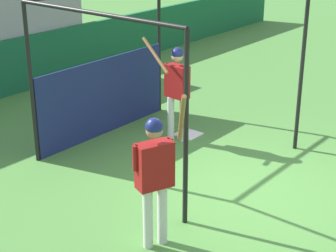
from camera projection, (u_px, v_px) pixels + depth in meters
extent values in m
plane|color=#477F38|center=(250.00, 193.00, 8.60)|extent=(60.00, 60.00, 0.00)
cube|color=#1E6B3D|center=(12.00, 32.00, 13.18)|extent=(0.45, 0.40, 0.10)
cube|color=#1E6B3D|center=(6.00, 21.00, 13.20)|extent=(0.45, 0.06, 0.40)
cube|color=#1E6B3D|center=(30.00, 28.00, 13.57)|extent=(0.45, 0.40, 0.10)
cube|color=#1E6B3D|center=(25.00, 17.00, 13.59)|extent=(0.45, 0.06, 0.40)
cube|color=#1E6B3D|center=(48.00, 24.00, 13.97)|extent=(0.45, 0.40, 0.10)
cube|color=#1E6B3D|center=(43.00, 14.00, 13.99)|extent=(0.45, 0.06, 0.40)
cube|color=#1E6B3D|center=(9.00, 8.00, 13.89)|extent=(0.45, 0.40, 0.10)
cube|color=#1E6B3D|center=(27.00, 5.00, 14.29)|extent=(0.45, 0.40, 0.10)
cylinder|color=black|center=(186.00, 132.00, 7.33)|extent=(0.07, 0.07, 2.72)
cylinder|color=black|center=(301.00, 76.00, 9.68)|extent=(0.07, 0.07, 2.72)
cylinder|color=black|center=(31.00, 85.00, 9.21)|extent=(0.07, 0.07, 2.72)
cylinder|color=black|center=(159.00, 48.00, 11.56)|extent=(0.07, 0.07, 2.72)
cylinder|color=black|center=(95.00, 13.00, 7.76)|extent=(0.06, 3.21, 0.06)
cube|color=navy|center=(105.00, 97.00, 10.61)|extent=(3.20, 0.03, 1.46)
cube|color=white|center=(188.00, 134.00, 10.78)|extent=(0.44, 0.44, 0.02)
cylinder|color=silver|center=(183.00, 119.00, 10.35)|extent=(0.14, 0.14, 0.85)
cylinder|color=silver|center=(171.00, 118.00, 10.40)|extent=(0.14, 0.14, 0.85)
cube|color=maroon|center=(177.00, 81.00, 10.11)|extent=(0.24, 0.46, 0.60)
sphere|color=tan|center=(177.00, 56.00, 9.93)|extent=(0.21, 0.21, 0.21)
sphere|color=navy|center=(177.00, 54.00, 9.92)|extent=(0.22, 0.22, 0.22)
cylinder|color=maroon|center=(186.00, 77.00, 9.88)|extent=(0.07, 0.07, 0.33)
cylinder|color=maroon|center=(166.00, 72.00, 10.18)|extent=(0.07, 0.07, 0.33)
cylinder|color=brown|center=(155.00, 55.00, 9.88)|extent=(0.23, 0.73, 0.54)
sphere|color=brown|center=(171.00, 65.00, 10.17)|extent=(0.08, 0.08, 0.08)
cylinder|color=silver|center=(148.00, 218.00, 7.11)|extent=(0.17, 0.17, 0.84)
cylinder|color=silver|center=(162.00, 214.00, 7.21)|extent=(0.17, 0.17, 0.84)
cube|color=maroon|center=(155.00, 165.00, 6.89)|extent=(0.51, 0.38, 0.60)
sphere|color=#A37556|center=(154.00, 130.00, 6.72)|extent=(0.21, 0.21, 0.21)
sphere|color=navy|center=(154.00, 127.00, 6.70)|extent=(0.22, 0.22, 0.22)
cylinder|color=maroon|center=(135.00, 158.00, 6.77)|extent=(0.09, 0.09, 0.33)
cylinder|color=maroon|center=(170.00, 150.00, 6.99)|extent=(0.09, 0.09, 0.33)
cylinder|color=brown|center=(182.00, 118.00, 6.85)|extent=(0.46, 0.44, 0.78)
sphere|color=brown|center=(161.00, 147.00, 6.97)|extent=(0.08, 0.08, 0.08)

